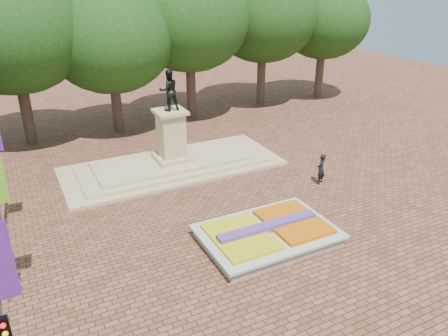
# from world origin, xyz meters

# --- Properties ---
(ground) EXTENTS (90.00, 90.00, 0.00)m
(ground) POSITION_xyz_m (0.00, 0.00, 0.00)
(ground) COLOR brown
(ground) RESTS_ON ground
(flower_bed) EXTENTS (6.30, 4.30, 0.91)m
(flower_bed) POSITION_xyz_m (1.03, -2.00, 0.38)
(flower_bed) COLOR gray
(flower_bed) RESTS_ON ground
(monument) EXTENTS (14.00, 6.00, 6.40)m
(monument) POSITION_xyz_m (0.00, 8.00, 0.88)
(monument) COLOR tan
(monument) RESTS_ON ground
(tree_row_back) EXTENTS (44.80, 8.80, 10.43)m
(tree_row_back) POSITION_xyz_m (2.33, 18.00, 6.67)
(tree_row_back) COLOR #3C2820
(tree_row_back) RESTS_ON ground
(pedestrian) EXTENTS (0.83, 0.75, 1.91)m
(pedestrian) POSITION_xyz_m (7.13, 1.82, 0.95)
(pedestrian) COLOR black
(pedestrian) RESTS_ON ground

